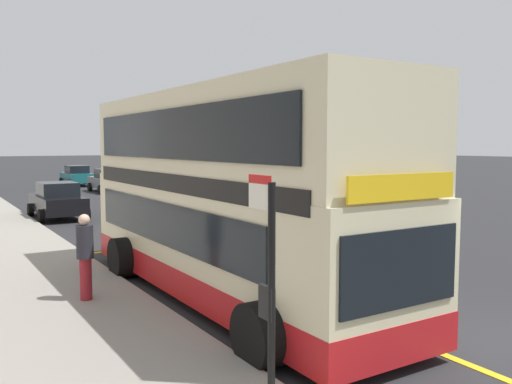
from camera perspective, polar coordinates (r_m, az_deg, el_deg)
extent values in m
plane|color=#28282B|center=(38.14, -19.87, -0.19)|extent=(260.00, 260.00, 0.00)
cube|color=beige|center=(11.62, -3.37, -4.55)|extent=(2.49, 10.02, 2.30)
cube|color=beige|center=(11.46, -3.43, 5.86)|extent=(2.46, 9.82, 1.90)
cube|color=red|center=(11.79, -3.35, -8.63)|extent=(2.51, 10.04, 0.60)
cube|color=black|center=(11.48, -3.40, 1.22)|extent=(2.52, 9.22, 0.36)
cube|color=black|center=(11.40, -9.95, -3.28)|extent=(0.04, 8.01, 0.90)
cube|color=black|center=(10.91, -9.30, 6.11)|extent=(0.04, 8.82, 1.00)
cube|color=black|center=(7.63, 15.21, -7.90)|extent=(2.19, 0.04, 1.10)
cube|color=yellow|center=(7.46, 15.41, 0.51)|extent=(1.99, 0.04, 0.36)
cylinder|color=black|center=(8.16, 0.71, -14.92)|extent=(0.56, 1.00, 1.00)
cylinder|color=black|center=(9.79, 14.25, -11.64)|extent=(0.56, 1.00, 1.00)
cylinder|color=black|center=(13.75, -13.86, -6.78)|extent=(0.56, 1.00, 1.00)
cylinder|color=black|center=(14.78, -3.93, -5.83)|extent=(0.56, 1.00, 1.00)
cube|color=gold|center=(11.17, -9.71, -12.10)|extent=(0.16, 12.79, 0.01)
cube|color=gold|center=(12.45, 2.47, -10.23)|extent=(0.16, 12.79, 0.01)
cube|color=gold|center=(17.41, -13.37, -5.95)|extent=(2.95, 0.16, 0.01)
cylinder|color=black|center=(6.32, 1.66, -11.38)|extent=(0.09, 0.09, 2.72)
cube|color=silver|center=(6.30, 0.40, -0.46)|extent=(0.05, 0.42, 0.30)
cube|color=red|center=(6.28, 0.40, 1.36)|extent=(0.05, 0.42, 0.10)
cube|color=black|center=(6.41, 1.15, -11.69)|extent=(0.06, 0.28, 0.40)
cube|color=#196066|center=(45.32, -18.52, 1.47)|extent=(1.76, 4.20, 0.72)
cube|color=black|center=(45.19, -18.51, 2.30)|extent=(1.52, 1.90, 0.60)
cylinder|color=black|center=(46.40, -20.00, 1.06)|extent=(0.22, 0.60, 0.60)
cylinder|color=black|center=(46.82, -17.77, 1.16)|extent=(0.22, 0.60, 0.60)
cylinder|color=black|center=(43.86, -19.29, 0.87)|extent=(0.22, 0.60, 0.60)
cylinder|color=black|center=(44.31, -16.94, 0.97)|extent=(0.22, 0.60, 0.60)
cube|color=black|center=(25.56, -20.35, -1.16)|extent=(1.76, 4.20, 0.72)
cube|color=black|center=(25.41, -20.35, 0.30)|extent=(1.52, 1.90, 0.60)
cylinder|color=black|center=(26.71, -22.86, -1.76)|extent=(0.22, 0.60, 0.60)
cylinder|color=black|center=(27.06, -18.95, -1.56)|extent=(0.22, 0.60, 0.60)
cylinder|color=black|center=(24.16, -21.87, -2.41)|extent=(0.22, 0.60, 0.60)
cylinder|color=black|center=(24.55, -17.57, -2.17)|extent=(0.22, 0.60, 0.60)
cube|color=slate|center=(38.65, -15.44, 0.98)|extent=(1.76, 4.20, 0.72)
cube|color=black|center=(38.52, -15.42, 1.95)|extent=(1.52, 1.90, 0.60)
cylinder|color=black|center=(39.68, -17.26, 0.51)|extent=(0.22, 0.60, 0.60)
cylinder|color=black|center=(40.19, -14.68, 0.63)|extent=(0.22, 0.60, 0.60)
cylinder|color=black|center=(37.17, -16.24, 0.25)|extent=(0.22, 0.60, 0.60)
cylinder|color=black|center=(37.72, -13.50, 0.38)|extent=(0.22, 0.60, 0.60)
cylinder|color=maroon|center=(11.56, -17.64, -8.80)|extent=(0.24, 0.24, 0.85)
cylinder|color=#26262D|center=(11.40, -17.75, -5.07)|extent=(0.34, 0.34, 0.68)
sphere|color=beige|center=(11.33, -17.81, -2.82)|extent=(0.23, 0.23, 0.23)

